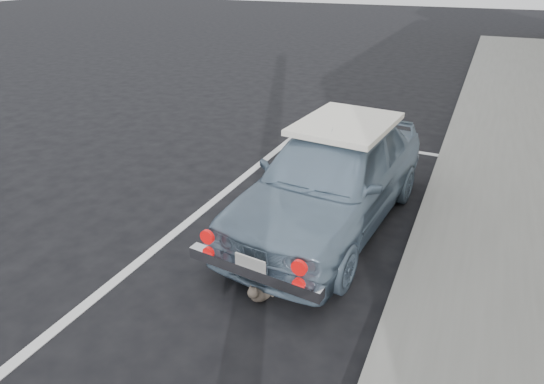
% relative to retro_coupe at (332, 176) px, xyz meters
% --- Properties ---
extents(pline_front, '(3.00, 0.12, 0.01)m').
position_rel_retro_coupe_xyz_m(pline_front, '(-0.25, 2.98, -0.65)').
color(pline_front, silver).
rests_on(pline_front, ground).
extents(pline_side, '(0.12, 7.00, 0.01)m').
position_rel_retro_coupe_xyz_m(pline_side, '(-1.65, -0.52, -0.65)').
color(pline_side, silver).
rests_on(pline_side, ground).
extents(retro_coupe, '(1.86, 3.92, 1.29)m').
position_rel_retro_coupe_xyz_m(retro_coupe, '(0.00, 0.00, 0.00)').
color(retro_coupe, '#708AA2').
rests_on(retro_coupe, ground).
extents(cat, '(0.25, 0.43, 0.23)m').
position_rel_retro_coupe_xyz_m(cat, '(-0.12, -1.76, -0.55)').
color(cat, brown).
rests_on(cat, ground).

